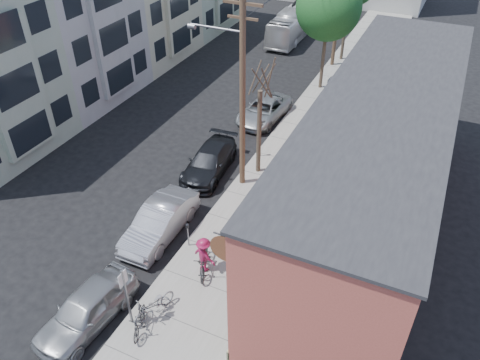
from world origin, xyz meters
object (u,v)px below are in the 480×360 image
at_px(tree_leafy_mid, 329,8).
at_px(car_0, 87,309).
at_px(utility_pole_near, 241,91).
at_px(sign_post, 126,292).
at_px(patio_chair_a, 257,284).
at_px(car_2, 209,161).
at_px(parked_bike_a, 139,321).
at_px(parking_meter_near, 188,231).
at_px(cyclist, 204,255).
at_px(patio_chair_b, 238,321).
at_px(patron_grey, 237,289).
at_px(tree_bare, 259,133).
at_px(parked_bike_b, 154,305).
at_px(car_1, 160,222).
at_px(bus, 294,23).
at_px(car_3, 264,110).
at_px(parking_meter_far, 258,144).

distance_m(tree_leafy_mid, car_0, 23.89).
bearing_deg(car_0, utility_pole_near, 86.18).
height_order(sign_post, patio_chair_a, sign_post).
bearing_deg(sign_post, car_2, 101.20).
bearing_deg(tree_leafy_mid, utility_pole_near, -91.82).
height_order(sign_post, parked_bike_a, sign_post).
bearing_deg(parking_meter_near, sign_post, -88.72).
relative_size(parking_meter_near, parked_bike_a, 0.76).
bearing_deg(utility_pole_near, patio_chair_a, -60.49).
distance_m(cyclist, car_2, 7.31).
xyz_separation_m(patio_chair_a, patio_chair_b, (0.04, -1.91, 0.00)).
bearing_deg(car_2, tree_leafy_mid, 73.63).
relative_size(cyclist, car_0, 0.39).
xyz_separation_m(patron_grey, cyclist, (-1.98, 0.99, 0.06)).
height_order(tree_bare, tree_leafy_mid, tree_leafy_mid).
distance_m(patio_chair_a, parked_bike_b, 4.08).
bearing_deg(cyclist, car_1, -7.43).
bearing_deg(parked_bike_b, patio_chair_a, 57.17).
xyz_separation_m(utility_pole_near, cyclist, (1.19, -6.29, -4.41)).
height_order(sign_post, parking_meter_near, sign_post).
relative_size(utility_pole_near, parked_bike_a, 6.13).
distance_m(tree_leafy_mid, patio_chair_b, 22.16).
xyz_separation_m(sign_post, cyclist, (1.23, 3.50, -0.83)).
distance_m(parked_bike_b, car_0, 2.48).
xyz_separation_m(patio_chair_a, bus, (-8.64, 28.79, 0.70)).
distance_m(patio_chair_b, bus, 31.92).
height_order(patio_chair_b, parked_bike_b, parked_bike_b).
bearing_deg(patron_grey, car_3, -147.58).
distance_m(parking_meter_near, car_0, 5.24).
bearing_deg(bus, car_1, -84.31).
xyz_separation_m(tree_bare, parked_bike_a, (0.02, -11.23, -1.89)).
relative_size(parking_meter_near, bus, 0.13).
bearing_deg(car_2, car_3, 80.81).
bearing_deg(tree_leafy_mid, car_1, -96.84).
xyz_separation_m(car_0, car_2, (-0.44, 10.62, -0.05)).
bearing_deg(parking_meter_far, patron_grey, -71.55).
bearing_deg(patio_chair_a, utility_pole_near, 143.58).
distance_m(patio_chair_b, parked_bike_a, 3.62).
xyz_separation_m(car_1, car_3, (0.16, 12.11, -0.11)).
xyz_separation_m(patio_chair_b, cyclist, (-2.51, 2.08, 0.41)).
relative_size(tree_bare, car_1, 1.01).
distance_m(tree_leafy_mid, bus, 11.76).
bearing_deg(parked_bike_b, patron_grey, 51.63).
relative_size(patron_grey, car_1, 0.34).
height_order(patio_chair_b, parked_bike_a, parked_bike_a).
xyz_separation_m(tree_leafy_mid, patio_chair_b, (3.29, -21.28, -5.21)).
xyz_separation_m(sign_post, patio_chair_a, (3.69, 3.33, -1.24)).
bearing_deg(parking_meter_near, parked_bike_a, -82.95).
bearing_deg(patio_chair_a, car_0, -119.30).
xyz_separation_m(patio_chair_a, patron_grey, (-0.49, -0.82, 0.35)).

